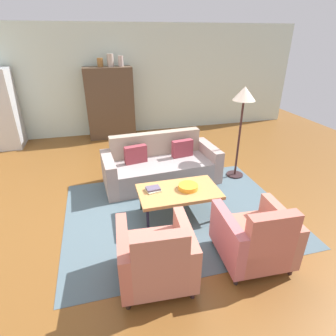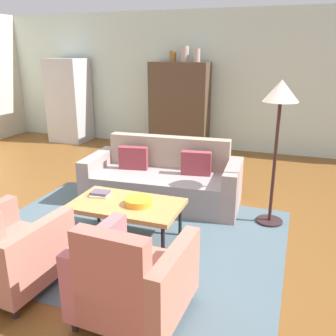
% 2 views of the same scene
% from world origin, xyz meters
% --- Properties ---
extents(ground_plane, '(11.63, 11.63, 0.00)m').
position_xyz_m(ground_plane, '(0.00, 0.00, 0.00)').
color(ground_plane, brown).
extents(wall_back, '(9.69, 0.12, 2.80)m').
position_xyz_m(wall_back, '(0.00, 3.96, 1.40)').
color(wall_back, silver).
rests_on(wall_back, ground).
extents(area_rug, '(3.40, 2.60, 0.01)m').
position_xyz_m(area_rug, '(0.14, -0.28, 0.00)').
color(area_rug, '#4C6069').
rests_on(area_rug, ground).
extents(couch, '(2.16, 1.04, 0.86)m').
position_xyz_m(couch, '(0.14, 0.86, 0.29)').
color(couch, gray).
rests_on(couch, ground).
extents(coffee_table, '(1.20, 0.70, 0.44)m').
position_xyz_m(coffee_table, '(0.14, -0.33, 0.40)').
color(coffee_table, black).
rests_on(coffee_table, ground).
extents(armchair_left, '(0.85, 0.85, 0.88)m').
position_xyz_m(armchair_left, '(-0.46, -1.50, 0.34)').
color(armchair_left, '#322416').
rests_on(armchair_left, ground).
extents(armchair_right, '(0.84, 0.84, 0.88)m').
position_xyz_m(armchair_right, '(0.74, -1.50, 0.34)').
color(armchair_right, '#371D1A').
rests_on(armchair_right, ground).
extents(fruit_bowl, '(0.29, 0.29, 0.07)m').
position_xyz_m(fruit_bowl, '(0.29, -0.33, 0.47)').
color(fruit_bowl, orange).
rests_on(fruit_bowl, coffee_table).
extents(book_stack, '(0.23, 0.22, 0.05)m').
position_xyz_m(book_stack, '(-0.23, -0.24, 0.46)').
color(book_stack, beige).
rests_on(book_stack, coffee_table).
extents(cabinet, '(1.20, 0.51, 1.80)m').
position_xyz_m(cabinet, '(-0.54, 3.62, 0.90)').
color(cabinet, '#4D3A2A').
rests_on(cabinet, ground).
extents(vase_tall, '(0.14, 0.14, 0.21)m').
position_xyz_m(vase_tall, '(-0.69, 3.61, 1.90)').
color(vase_tall, '#905D2B').
rests_on(vase_tall, cabinet).
extents(vase_round, '(0.16, 0.16, 0.30)m').
position_xyz_m(vase_round, '(-0.44, 3.61, 1.95)').
color(vase_round, '#AF9E92').
rests_on(vase_round, cabinet).
extents(vase_small, '(0.13, 0.13, 0.25)m').
position_xyz_m(vase_small, '(-0.19, 3.61, 1.93)').
color(vase_small, '#B49E97').
rests_on(vase_small, cabinet).
extents(floor_lamp, '(0.40, 0.40, 1.72)m').
position_xyz_m(floor_lamp, '(1.61, 0.64, 1.44)').
color(floor_lamp, '#301F21').
rests_on(floor_lamp, ground).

